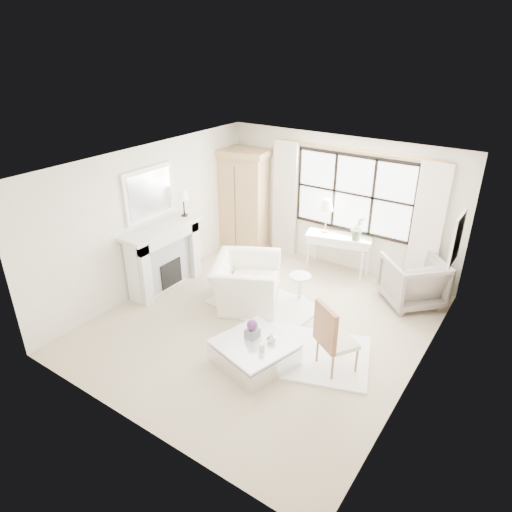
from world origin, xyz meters
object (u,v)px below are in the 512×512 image
at_px(coffee_table, 254,353).
at_px(console_table, 338,253).
at_px(club_armchair, 246,282).
at_px(armoire, 243,199).

bearing_deg(coffee_table, console_table, 109.49).
distance_m(club_armchair, coffee_table, 1.75).
distance_m(console_table, coffee_table, 3.40).
relative_size(console_table, coffee_table, 1.12).
xyz_separation_m(club_armchair, coffee_table, (1.10, -1.34, -0.23)).
distance_m(armoire, club_armchair, 2.55).
height_order(console_table, coffee_table, console_table).
height_order(club_armchair, coffee_table, club_armchair).
relative_size(armoire, coffee_table, 1.83).
xyz_separation_m(armoire, coffee_table, (2.56, -3.30, -0.96)).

